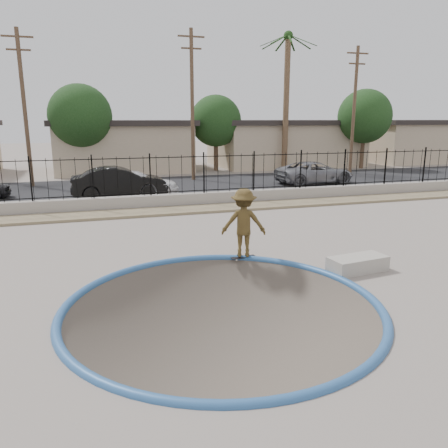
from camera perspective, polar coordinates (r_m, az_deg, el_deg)
name	(u,v)px	position (r m, az deg, el deg)	size (l,w,h in m)	color
ground	(148,223)	(22.22, -9.93, 0.10)	(120.00, 120.00, 2.20)	gray
bowl_pit	(222,306)	(9.72, -0.21, -10.70)	(6.84, 6.84, 1.80)	#494038
coping_ring	(222,306)	(9.72, -0.21, -10.70)	(7.04, 7.04, 0.20)	#2D5B95
rock_strip	(155,212)	(19.26, -9.01, 1.59)	(42.00, 1.60, 0.11)	#958662
retaining_wall	(151,202)	(20.29, -9.48, 2.88)	(42.00, 0.45, 0.60)	gray
fence	(150,176)	(20.10, -9.61, 6.25)	(40.00, 0.04, 1.80)	black
street	(136,187)	(26.90, -11.38, 4.79)	(90.00, 8.00, 0.04)	black
house_center	(123,145)	(36.13, -13.10, 10.01)	(10.60, 8.60, 3.90)	tan
house_east	(284,142)	(39.66, 7.85, 10.51)	(12.60, 8.60, 3.90)	tan
house_east_far	(415,140)	(47.25, 23.72, 9.99)	(11.60, 8.60, 3.90)	tan
palm_right	(287,73)	(34.84, 8.24, 18.92)	(2.30, 2.30, 10.30)	brown
utility_pole_left	(24,106)	(28.70, -24.63, 13.79)	(1.70, 0.24, 9.00)	#473323
utility_pole_mid	(192,104)	(29.24, -4.17, 15.41)	(1.70, 0.24, 9.50)	#473323
utility_pole_right	(354,109)	(34.00, 16.62, 14.21)	(1.70, 0.24, 9.00)	#473323
street_tree_left	(80,116)	(32.49, -18.27, 13.24)	(4.32, 4.32, 6.36)	#473323
street_tree_mid	(216,121)	(34.82, -1.08, 13.30)	(3.96, 3.96, 5.83)	#473323
street_tree_right	(365,116)	(38.15, 17.91, 13.22)	(4.32, 4.32, 6.36)	#473323
skater	(244,226)	(12.57, 2.58, -0.29)	(1.27, 0.73, 1.97)	brown
skateboard	(243,257)	(12.83, 2.53, -4.35)	(0.75, 0.26, 0.06)	black
concrete_ledge	(358,264)	(12.31, 17.05, -5.00)	(1.60, 0.70, 0.40)	#A69F93
car_b	(119,182)	(23.14, -13.49, 5.31)	(1.66, 4.77, 1.57)	black
car_c	(135,184)	(23.42, -11.55, 5.19)	(1.85, 4.55, 1.32)	white
car_d	(315,173)	(28.11, 11.77, 6.60)	(2.28, 4.95, 1.37)	gray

